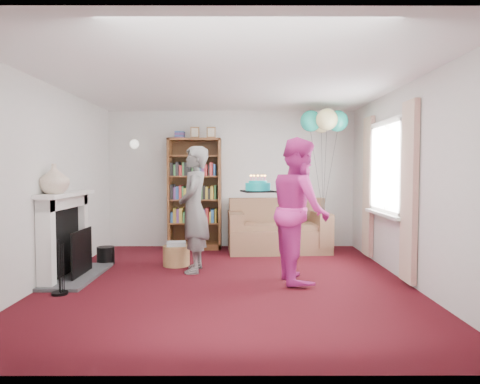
{
  "coord_description": "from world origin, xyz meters",
  "views": [
    {
      "loc": [
        0.14,
        -5.37,
        1.42
      ],
      "look_at": [
        0.15,
        0.6,
        1.11
      ],
      "focal_mm": 32.0,
      "sensor_mm": 36.0,
      "label": 1
    }
  ],
  "objects_px": {
    "sofa": "(278,231)",
    "birthday_cake": "(258,187)",
    "bookcase": "(195,195)",
    "person_magenta": "(300,210)",
    "person_striped": "(194,209)"
  },
  "relations": [
    {
      "from": "sofa",
      "to": "birthday_cake",
      "type": "relative_size",
      "value": 4.33
    },
    {
      "from": "bookcase",
      "to": "sofa",
      "type": "xyz_separation_m",
      "value": [
        1.47,
        -0.23,
        -0.63
      ]
    },
    {
      "from": "sofa",
      "to": "person_magenta",
      "type": "height_order",
      "value": "person_magenta"
    },
    {
      "from": "bookcase",
      "to": "person_striped",
      "type": "bearing_deg",
      "value": -84.52
    },
    {
      "from": "person_magenta",
      "to": "bookcase",
      "type": "bearing_deg",
      "value": 28.96
    },
    {
      "from": "bookcase",
      "to": "person_magenta",
      "type": "xyz_separation_m",
      "value": [
        1.56,
        -2.28,
        -0.06
      ]
    },
    {
      "from": "bookcase",
      "to": "birthday_cake",
      "type": "distance_m",
      "value": 2.33
    },
    {
      "from": "person_striped",
      "to": "sofa",
      "type": "bearing_deg",
      "value": 139.18
    },
    {
      "from": "sofa",
      "to": "birthday_cake",
      "type": "bearing_deg",
      "value": -107.11
    },
    {
      "from": "person_striped",
      "to": "birthday_cake",
      "type": "bearing_deg",
      "value": 70.74
    },
    {
      "from": "sofa",
      "to": "person_striped",
      "type": "relative_size",
      "value": 0.98
    },
    {
      "from": "birthday_cake",
      "to": "person_striped",
      "type": "bearing_deg",
      "value": 161.37
    },
    {
      "from": "bookcase",
      "to": "birthday_cake",
      "type": "bearing_deg",
      "value": -63.28
    },
    {
      "from": "bookcase",
      "to": "person_striped",
      "type": "relative_size",
      "value": 1.25
    },
    {
      "from": "bookcase",
      "to": "birthday_cake",
      "type": "relative_size",
      "value": 5.52
    }
  ]
}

